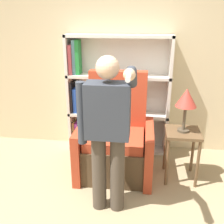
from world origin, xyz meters
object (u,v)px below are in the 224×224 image
at_px(bookcase, 111,95).
at_px(armchair, 116,143).
at_px(table_lamp, 186,99).
at_px(side_table, 182,141).
at_px(person_standing, 108,128).

relative_size(bookcase, armchair, 1.32).
distance_m(armchair, table_lamp, 1.06).
height_order(armchair, table_lamp, armchair).
distance_m(armchair, side_table, 0.84).
bearing_deg(table_lamp, bookcase, 143.98).
bearing_deg(side_table, bookcase, 143.98).
height_order(bookcase, person_standing, bookcase).
relative_size(armchair, table_lamp, 2.46).
distance_m(person_standing, side_table, 1.15).
relative_size(side_table, table_lamp, 1.23).
xyz_separation_m(bookcase, side_table, (0.98, -0.71, -0.34)).
height_order(bookcase, table_lamp, bookcase).
height_order(armchair, person_standing, person_standing).
height_order(bookcase, side_table, bookcase).
bearing_deg(side_table, table_lamp, 180.00).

